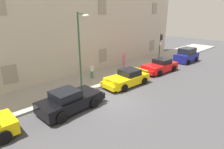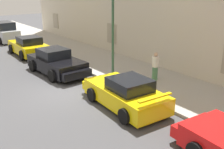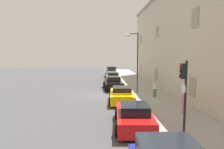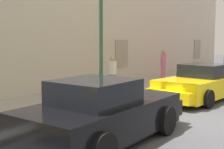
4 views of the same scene
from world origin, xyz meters
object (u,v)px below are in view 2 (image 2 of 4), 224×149
Objects in this scene: sportscar_white_middle at (123,93)px; sportscar_red_lead at (28,46)px; pedestrian_strolling at (155,66)px; street_lamp at (107,0)px; hatchback_distant at (5,33)px; sportscar_yellow_flank at (58,63)px.

sportscar_red_lead is at bearing -179.83° from sportscar_white_middle.
sportscar_red_lead is 10.92m from pedestrian_strolling.
sportscar_red_lead is 0.74× the size of street_lamp.
hatchback_distant is 2.45× the size of pedestrian_strolling.
sportscar_yellow_flank reaches higher than sportscar_red_lead.
hatchback_distant is at bearing 178.25° from sportscar_yellow_flank.
sportscar_white_middle is (5.90, 0.32, -0.04)m from sportscar_yellow_flank.
sportscar_white_middle is at bearing -0.16° from hatchback_distant.
hatchback_distant reaches higher than sportscar_white_middle.
sportscar_white_middle is 2.95× the size of pedestrian_strolling.
street_lamp reaches higher than sportscar_white_middle.
sportscar_white_middle is 5.35m from street_lamp.
sportscar_white_middle is at bearing 3.11° from sportscar_yellow_flank.
street_lamp is at bearing -142.10° from pedestrian_strolling.
hatchback_distant is at bearing -173.85° from street_lamp.
sportscar_yellow_flank is (5.79, -0.29, 0.00)m from sportscar_red_lead.
street_lamp reaches higher than hatchback_distant.
street_lamp is at bearing 38.40° from sportscar_yellow_flank.
hatchback_distant is at bearing 179.24° from sportscar_red_lead.
sportscar_yellow_flank is at bearing -1.75° from hatchback_distant.
sportscar_red_lead is 1.20× the size of hatchback_distant.
pedestrian_strolling is (10.40, 3.34, 0.28)m from sportscar_red_lead.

